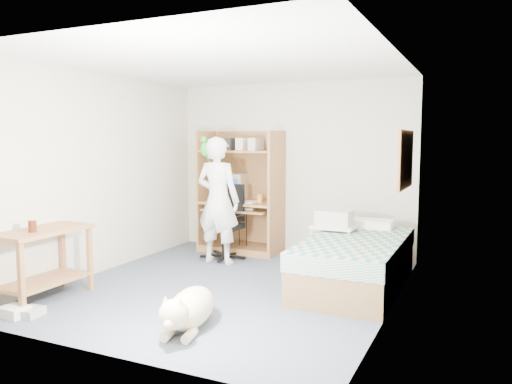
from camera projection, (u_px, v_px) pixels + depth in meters
floor at (229, 287)px, 5.68m from camera, size 4.00×4.00×0.00m
wall_back at (292, 168)px, 7.35m from camera, size 3.60×0.02×2.50m
wall_right at (394, 184)px, 4.80m from camera, size 0.02×4.00×2.50m
wall_left at (103, 173)px, 6.30m from camera, size 0.02×4.00×2.50m
ceiling at (228, 63)px, 5.42m from camera, size 3.60×4.00×0.02m
computer_hutch at (242, 197)px, 7.45m from camera, size 1.20×0.63×1.80m
bed at (356, 262)px, 5.66m from camera, size 1.02×2.02×0.66m
side_desk at (43, 253)px, 5.19m from camera, size 0.50×1.00×0.75m
corkboard at (405, 160)px, 5.60m from camera, size 0.04×0.94×0.66m
office_chair at (226, 232)px, 7.08m from camera, size 0.58×0.58×1.03m
person at (218, 200)px, 6.73m from camera, size 0.64×0.43×1.71m
parrot at (205, 148)px, 6.75m from camera, size 0.13×0.22×0.35m
dog at (189, 309)px, 4.42m from camera, size 0.51×1.10×0.42m
printer_cart at (334, 241)px, 6.19m from camera, size 0.52×0.42×0.63m
printer at (334, 217)px, 6.16m from camera, size 0.42×0.32×0.18m
crt_monitor at (231, 187)px, 7.52m from camera, size 0.48×0.50×0.39m
keyboard at (239, 208)px, 7.31m from camera, size 0.47×0.23×0.03m
pencil_cup at (260, 199)px, 7.23m from camera, size 0.08×0.08×0.12m
drink_glass at (32, 226)px, 4.98m from camera, size 0.08×0.08×0.12m
floor_box_a at (14, 312)px, 4.72m from camera, size 0.26×0.21×0.10m
floor_box_b at (31, 312)px, 4.73m from camera, size 0.20×0.24×0.08m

